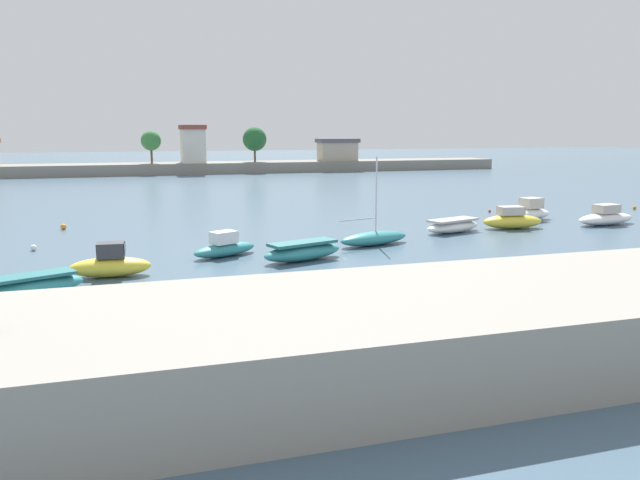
% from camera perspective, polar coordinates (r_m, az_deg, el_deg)
% --- Properties ---
extents(ground_plane, '(400.00, 400.00, 0.00)m').
position_cam_1_polar(ground_plane, '(23.78, -22.58, -8.24)').
color(ground_plane, '#476075').
extents(seawall_embankment, '(68.28, 7.81, 2.37)m').
position_cam_1_polar(seawall_embankment, '(17.42, -24.72, -10.94)').
color(seawall_embankment, gray).
rests_on(seawall_embankment, ground).
extents(moored_boat_1, '(4.58, 3.10, 0.99)m').
position_cam_1_polar(moored_boat_1, '(29.79, -24.94, -3.85)').
color(moored_boat_1, teal).
rests_on(moored_boat_1, ground).
extents(moored_boat_2, '(4.01, 1.76, 1.71)m').
position_cam_1_polar(moored_boat_2, '(32.32, -18.75, -2.15)').
color(moored_boat_2, yellow).
rests_on(moored_boat_2, ground).
extents(moored_boat_3, '(4.27, 3.04, 1.46)m').
position_cam_1_polar(moored_boat_3, '(36.02, -8.77, -0.67)').
color(moored_boat_3, teal).
rests_on(moored_boat_3, ground).
extents(moored_boat_4, '(5.16, 3.01, 1.07)m').
position_cam_1_polar(moored_boat_4, '(34.47, -1.60, -1.05)').
color(moored_boat_4, teal).
rests_on(moored_boat_4, ground).
extents(moored_boat_5, '(5.25, 2.77, 5.55)m').
position_cam_1_polar(moored_boat_5, '(39.21, 4.99, 0.19)').
color(moored_boat_5, teal).
rests_on(moored_boat_5, ground).
extents(moored_boat_6, '(5.07, 3.04, 0.97)m').
position_cam_1_polar(moored_boat_6, '(44.95, 12.13, 1.27)').
color(moored_boat_6, white).
rests_on(moored_boat_6, ground).
extents(moored_boat_7, '(4.69, 2.39, 1.65)m').
position_cam_1_polar(moored_boat_7, '(47.77, 17.30, 1.76)').
color(moored_boat_7, yellow).
rests_on(moored_boat_7, ground).
extents(moored_boat_8, '(5.34, 2.92, 1.80)m').
position_cam_1_polar(moored_boat_8, '(52.53, 18.47, 2.40)').
color(moored_boat_8, white).
rests_on(moored_boat_8, ground).
extents(moored_boat_9, '(5.65, 2.65, 1.58)m').
position_cam_1_polar(moored_boat_9, '(52.33, 24.84, 1.90)').
color(moored_boat_9, white).
rests_on(moored_boat_9, ground).
extents(mooring_buoy_0, '(0.25, 0.25, 0.25)m').
position_cam_1_polar(mooring_buoy_0, '(56.67, 15.36, 2.58)').
color(mooring_buoy_0, red).
rests_on(mooring_buoy_0, ground).
extents(mooring_buoy_1, '(0.37, 0.37, 0.37)m').
position_cam_1_polar(mooring_buoy_1, '(41.05, -24.90, -0.65)').
color(mooring_buoy_1, white).
rests_on(mooring_buoy_1, ground).
extents(mooring_buoy_2, '(0.33, 0.33, 0.33)m').
position_cam_1_polar(mooring_buoy_2, '(63.73, 26.99, 2.67)').
color(mooring_buoy_2, orange).
rests_on(mooring_buoy_2, ground).
extents(mooring_buoy_3, '(0.41, 0.41, 0.41)m').
position_cam_1_polar(mooring_buoy_3, '(48.98, -22.57, 1.14)').
color(mooring_buoy_3, orange).
rests_on(mooring_buoy_3, ground).
extents(distant_shoreline, '(136.80, 7.82, 8.04)m').
position_cam_1_polar(distant_shoreline, '(106.82, -17.78, 6.64)').
color(distant_shoreline, gray).
rests_on(distant_shoreline, ground).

